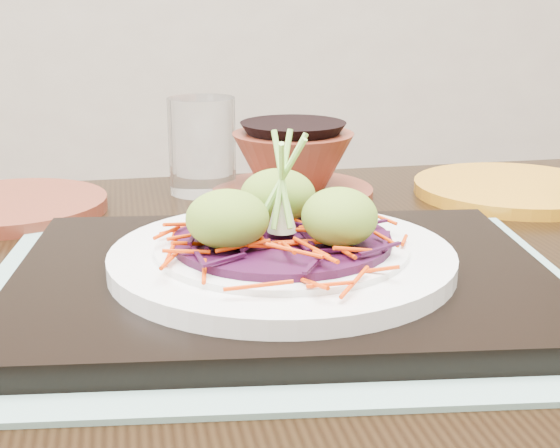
{
  "coord_description": "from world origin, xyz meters",
  "views": [
    {
      "loc": [
        -0.13,
        -0.5,
        0.91
      ],
      "look_at": [
        -0.09,
        0.03,
        0.75
      ],
      "focal_mm": 50.0,
      "sensor_mm": 36.0,
      "label": 1
    }
  ],
  "objects": [
    {
      "name": "guacamole_scoops",
      "position": [
        -0.09,
        0.01,
        0.76
      ],
      "size": [
        0.13,
        0.12,
        0.04
      ],
      "color": "olive",
      "rests_on": "cabbage_bed"
    },
    {
      "name": "cabbage_bed",
      "position": [
        -0.09,
        0.01,
        0.74
      ],
      "size": [
        0.15,
        0.15,
        0.01
      ],
      "primitive_type": "cylinder",
      "color": "#330A28",
      "rests_on": "white_plate"
    },
    {
      "name": "scallion_garnish",
      "position": [
        -0.09,
        0.01,
        0.78
      ],
      "size": [
        0.06,
        0.06,
        0.08
      ],
      "primitive_type": null,
      "color": "#89CE52",
      "rests_on": "cabbage_bed"
    },
    {
      "name": "white_plate",
      "position": [
        -0.09,
        0.01,
        0.73
      ],
      "size": [
        0.24,
        0.24,
        0.02
      ],
      "color": "white",
      "rests_on": "serving_tray"
    },
    {
      "name": "dining_table",
      "position": [
        -0.09,
        0.03,
        0.61
      ],
      "size": [
        1.21,
        0.89,
        0.7
      ],
      "rotation": [
        0.0,
        0.0,
        0.13
      ],
      "color": "black",
      "rests_on": "ground"
    },
    {
      "name": "terracotta_bowl_set",
      "position": [
        -0.06,
        0.28,
        0.73
      ],
      "size": [
        0.19,
        0.19,
        0.07
      ],
      "rotation": [
        0.0,
        0.0,
        0.19
      ],
      "color": "maroon",
      "rests_on": "dining_table"
    },
    {
      "name": "terracotta_side_plate",
      "position": [
        -0.34,
        0.25,
        0.71
      ],
      "size": [
        0.19,
        0.19,
        0.01
      ],
      "primitive_type": "cylinder",
      "rotation": [
        0.0,
        0.0,
        0.02
      ],
      "color": "maroon",
      "rests_on": "dining_table"
    },
    {
      "name": "water_glass",
      "position": [
        -0.16,
        0.31,
        0.75
      ],
      "size": [
        0.08,
        0.08,
        0.1
      ],
      "primitive_type": "cylinder",
      "rotation": [
        0.0,
        0.0,
        -0.16
      ],
      "color": "white",
      "rests_on": "dining_table"
    },
    {
      "name": "carrot_julienne",
      "position": [
        -0.09,
        0.01,
        0.75
      ],
      "size": [
        0.19,
        0.19,
        0.01
      ],
      "primitive_type": null,
      "color": "red",
      "rests_on": "cabbage_bed"
    },
    {
      "name": "serving_tray",
      "position": [
        -0.09,
        0.01,
        0.71
      ],
      "size": [
        0.38,
        0.28,
        0.02
      ],
      "primitive_type": "cube",
      "rotation": [
        0.0,
        0.0,
        0.01
      ],
      "color": "black",
      "rests_on": "placemat"
    },
    {
      "name": "placemat",
      "position": [
        -0.09,
        0.01,
        0.7
      ],
      "size": [
        0.43,
        0.34,
        0.0
      ],
      "primitive_type": "cube",
      "rotation": [
        0.0,
        0.0,
        0.01
      ],
      "color": "gray",
      "rests_on": "dining_table"
    },
    {
      "name": "yellow_plate",
      "position": [
        0.17,
        0.28,
        0.71
      ],
      "size": [
        0.21,
        0.21,
        0.01
      ],
      "primitive_type": "cylinder",
      "rotation": [
        0.0,
        0.0,
        -0.01
      ],
      "color": "#BC7614",
      "rests_on": "dining_table"
    }
  ]
}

